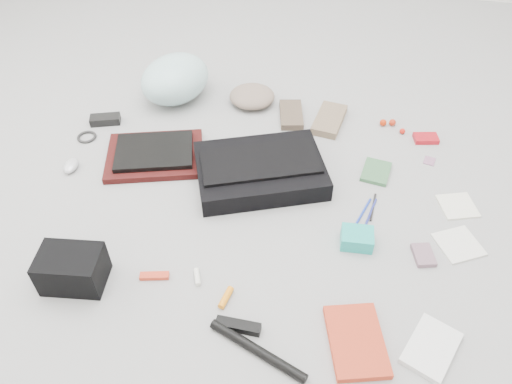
% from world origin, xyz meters
% --- Properties ---
extents(ground_plane, '(4.00, 4.00, 0.00)m').
position_xyz_m(ground_plane, '(0.00, 0.00, 0.00)').
color(ground_plane, gray).
extents(messenger_bag, '(0.57, 0.50, 0.08)m').
position_xyz_m(messenger_bag, '(-0.01, 0.13, 0.04)').
color(messenger_bag, black).
rests_on(messenger_bag, ground_plane).
extents(bag_flap, '(0.48, 0.36, 0.01)m').
position_xyz_m(bag_flap, '(-0.01, 0.13, 0.08)').
color(bag_flap, black).
rests_on(bag_flap, messenger_bag).
extents(laptop_sleeve, '(0.45, 0.39, 0.03)m').
position_xyz_m(laptop_sleeve, '(-0.45, 0.14, 0.01)').
color(laptop_sleeve, '#370D0C').
rests_on(laptop_sleeve, ground_plane).
extents(laptop, '(0.35, 0.30, 0.02)m').
position_xyz_m(laptop, '(-0.45, 0.14, 0.04)').
color(laptop, black).
rests_on(laptop, laptop_sleeve).
extents(bike_helmet, '(0.38, 0.42, 0.20)m').
position_xyz_m(bike_helmet, '(-0.51, 0.57, 0.10)').
color(bike_helmet, '#B1E0E1').
rests_on(bike_helmet, ground_plane).
extents(beanie, '(0.24, 0.23, 0.07)m').
position_xyz_m(beanie, '(-0.16, 0.61, 0.04)').
color(beanie, '#806B5D').
rests_on(beanie, ground_plane).
extents(mitten_left, '(0.14, 0.21, 0.03)m').
position_xyz_m(mitten_left, '(0.03, 0.54, 0.01)').
color(mitten_left, brown).
rests_on(mitten_left, ground_plane).
extents(mitten_right, '(0.14, 0.23, 0.03)m').
position_xyz_m(mitten_right, '(0.20, 0.54, 0.02)').
color(mitten_right, '#7A644E').
rests_on(mitten_right, ground_plane).
extents(power_brick, '(0.14, 0.10, 0.03)m').
position_xyz_m(power_brick, '(-0.75, 0.31, 0.02)').
color(power_brick, black).
rests_on(power_brick, ground_plane).
extents(cable_coil, '(0.10, 0.10, 0.01)m').
position_xyz_m(cable_coil, '(-0.78, 0.20, 0.01)').
color(cable_coil, black).
rests_on(cable_coil, ground_plane).
extents(mouse, '(0.06, 0.09, 0.03)m').
position_xyz_m(mouse, '(-0.75, 0.01, 0.02)').
color(mouse, '#B7B8BE').
rests_on(mouse, ground_plane).
extents(camera_bag, '(0.21, 0.16, 0.12)m').
position_xyz_m(camera_bag, '(-0.47, -0.47, 0.06)').
color(camera_bag, black).
rests_on(camera_bag, ground_plane).
extents(multitool, '(0.10, 0.05, 0.01)m').
position_xyz_m(multitool, '(-0.24, -0.40, 0.01)').
color(multitool, red).
rests_on(multitool, ground_plane).
extents(toiletry_tube_white, '(0.04, 0.06, 0.02)m').
position_xyz_m(toiletry_tube_white, '(-0.10, -0.38, 0.01)').
color(toiletry_tube_white, silver).
rests_on(toiletry_tube_white, ground_plane).
extents(toiletry_tube_orange, '(0.03, 0.08, 0.02)m').
position_xyz_m(toiletry_tube_orange, '(0.01, -0.43, 0.01)').
color(toiletry_tube_orange, orange).
rests_on(toiletry_tube_orange, ground_plane).
extents(u_lock, '(0.13, 0.04, 0.03)m').
position_xyz_m(u_lock, '(0.07, -0.52, 0.01)').
color(u_lock, black).
rests_on(u_lock, ground_plane).
extents(bike_pump, '(0.30, 0.13, 0.03)m').
position_xyz_m(bike_pump, '(0.14, -0.58, 0.01)').
color(bike_pump, black).
rests_on(bike_pump, ground_plane).
extents(book_red, '(0.21, 0.26, 0.02)m').
position_xyz_m(book_red, '(0.41, -0.48, 0.01)').
color(book_red, red).
rests_on(book_red, ground_plane).
extents(book_white, '(0.18, 0.21, 0.02)m').
position_xyz_m(book_white, '(0.62, -0.45, 0.01)').
color(book_white, silver).
rests_on(book_white, ground_plane).
extents(notepad, '(0.12, 0.15, 0.02)m').
position_xyz_m(notepad, '(0.42, 0.26, 0.01)').
color(notepad, '#345E3B').
rests_on(notepad, ground_plane).
extents(pen_blue, '(0.05, 0.15, 0.01)m').
position_xyz_m(pen_blue, '(0.39, 0.03, 0.00)').
color(pen_blue, '#1B34A4').
rests_on(pen_blue, ground_plane).
extents(pen_black, '(0.02, 0.14, 0.01)m').
position_xyz_m(pen_black, '(0.42, 0.07, 0.00)').
color(pen_black, black).
rests_on(pen_black, ground_plane).
extents(pen_navy, '(0.04, 0.15, 0.01)m').
position_xyz_m(pen_navy, '(0.41, 0.03, 0.00)').
color(pen_navy, navy).
rests_on(pen_navy, ground_plane).
extents(accordion_wallet, '(0.11, 0.09, 0.05)m').
position_xyz_m(accordion_wallet, '(0.37, -0.11, 0.03)').
color(accordion_wallet, '#1EADA2').
rests_on(accordion_wallet, ground_plane).
extents(card_deck, '(0.09, 0.11, 0.02)m').
position_xyz_m(card_deck, '(0.60, -0.12, 0.01)').
color(card_deck, slate).
rests_on(card_deck, ground_plane).
extents(napkin_top, '(0.16, 0.16, 0.01)m').
position_xyz_m(napkin_top, '(0.72, 0.15, 0.00)').
color(napkin_top, silver).
rests_on(napkin_top, ground_plane).
extents(napkin_bottom, '(0.18, 0.18, 0.01)m').
position_xyz_m(napkin_bottom, '(0.71, -0.04, 0.00)').
color(napkin_bottom, silver).
rests_on(napkin_bottom, ground_plane).
extents(lollipop_a, '(0.04, 0.04, 0.03)m').
position_xyz_m(lollipop_a, '(0.43, 0.58, 0.01)').
color(lollipop_a, '#B22606').
rests_on(lollipop_a, ground_plane).
extents(lollipop_b, '(0.04, 0.04, 0.03)m').
position_xyz_m(lollipop_b, '(0.46, 0.59, 0.01)').
color(lollipop_b, '#A52711').
rests_on(lollipop_b, ground_plane).
extents(lollipop_c, '(0.03, 0.03, 0.02)m').
position_xyz_m(lollipop_c, '(0.51, 0.54, 0.01)').
color(lollipop_c, red).
rests_on(lollipop_c, ground_plane).
extents(altoids_tin, '(0.11, 0.08, 0.02)m').
position_xyz_m(altoids_tin, '(0.60, 0.51, 0.01)').
color(altoids_tin, '#A9111C').
rests_on(altoids_tin, ground_plane).
extents(stamp_sheet, '(0.05, 0.06, 0.00)m').
position_xyz_m(stamp_sheet, '(0.62, 0.38, 0.00)').
color(stamp_sheet, '#9D6689').
rests_on(stamp_sheet, ground_plane).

